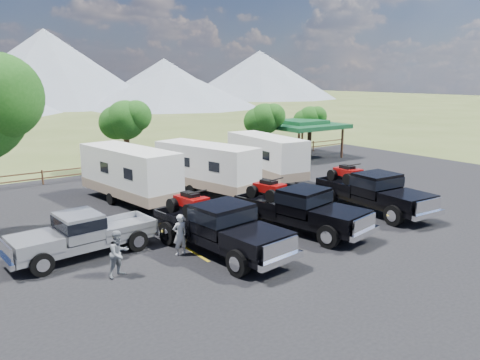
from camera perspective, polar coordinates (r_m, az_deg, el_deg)
ground at (r=20.65m, az=12.57°, el=-7.23°), size 320.00×320.00×0.00m
asphalt_lot at (r=22.64m, az=6.95°, el=-5.19°), size 44.00×34.00×0.04m
stall_lines at (r=23.35m, az=5.30°, el=-4.54°), size 12.12×5.50×0.01m
tree_ne_a at (r=38.23m, az=2.98°, el=7.41°), size 3.11×2.92×4.76m
tree_ne_b at (r=42.94m, az=8.50°, el=7.37°), size 2.77×2.59×4.27m
tree_north at (r=34.44m, az=-13.83°, el=7.09°), size 3.46×3.24×5.25m
rail_fence at (r=36.07m, az=-7.31°, el=2.41°), size 36.12×0.12×1.00m
pavilion at (r=40.89m, az=7.45°, el=6.67°), size 6.20×6.20×3.22m
rig_left at (r=18.55m, az=-2.67°, el=-5.56°), size 3.02×6.92×2.24m
rig_center at (r=21.26m, az=7.18°, el=-3.34°), size 3.35×6.86×2.19m
rig_right at (r=25.06m, az=15.80°, el=-1.22°), size 2.65×6.85×2.25m
trailer_left at (r=26.37m, az=-13.31°, el=0.70°), size 3.32×8.75×3.03m
trailer_center at (r=27.83m, az=-4.13°, el=1.50°), size 3.74×8.42×2.93m
trailer_right at (r=31.44m, az=3.19°, el=2.82°), size 2.90×8.56×2.96m
pickup_silver at (r=19.15m, az=-18.56°, el=-6.20°), size 5.91×2.44×1.73m
person_a at (r=18.43m, az=-7.34°, el=-6.62°), size 0.60×0.39×1.64m
person_b at (r=16.92m, az=-14.57°, el=-8.67°), size 0.96×0.84×1.66m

